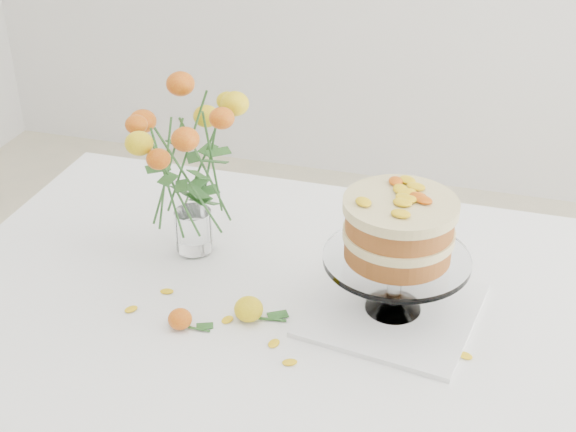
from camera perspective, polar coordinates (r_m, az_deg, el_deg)
name	(u,v)px	position (r m, az deg, el deg)	size (l,w,h in m)	color
table	(306,335)	(1.55, 1.28, -8.46)	(1.43, 0.93, 0.76)	tan
napkin	(392,310)	(1.48, 7.44, -6.65)	(0.29, 0.29, 0.01)	white
cake_stand	(399,235)	(1.39, 7.86, -1.32)	(0.26, 0.26, 0.23)	white
rose_vase	(188,154)	(1.55, -7.09, 4.38)	(0.29, 0.29, 0.37)	white
loose_rose_near	(249,309)	(1.44, -2.80, -6.63)	(0.09, 0.05, 0.04)	yellow
loose_rose_far	(180,319)	(1.44, -7.67, -7.28)	(0.08, 0.04, 0.04)	#BE3709
stray_petal_a	(227,320)	(1.45, -4.33, -7.38)	(0.03, 0.02, 0.00)	yellow
stray_petal_b	(274,344)	(1.40, -1.01, -9.05)	(0.03, 0.02, 0.00)	yellow
stray_petal_c	(290,362)	(1.36, 0.12, -10.38)	(0.03, 0.02, 0.00)	yellow
stray_petal_d	(167,292)	(1.54, -8.61, -5.34)	(0.03, 0.02, 0.00)	yellow
stray_petal_e	(131,309)	(1.50, -11.09, -6.53)	(0.03, 0.02, 0.00)	yellow
stray_petal_f	(465,356)	(1.41, 12.49, -9.68)	(0.03, 0.02, 0.00)	yellow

